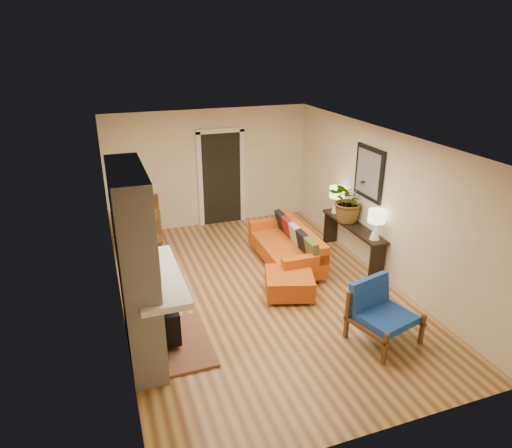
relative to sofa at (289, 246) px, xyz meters
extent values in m
plane|color=tan|center=(-0.88, -0.80, -0.34)|extent=(6.50, 6.50, 0.00)
plane|color=white|center=(-0.88, -0.80, 2.26)|extent=(6.50, 6.50, 0.00)
plane|color=#F7E7C1|center=(-0.88, 2.45, 0.96)|extent=(4.50, 0.00, 4.50)
plane|color=#F7E7C1|center=(-0.88, -4.05, 0.96)|extent=(4.50, 0.00, 4.50)
plane|color=#F7E7C1|center=(-3.13, -0.80, 0.96)|extent=(0.00, 6.50, 6.50)
plane|color=#F7E7C1|center=(1.37, -0.80, 0.96)|extent=(0.00, 6.50, 6.50)
cube|color=black|center=(-0.63, 2.42, 0.71)|extent=(0.88, 0.06, 2.10)
cube|color=white|center=(-1.12, 2.41, 0.71)|extent=(0.10, 0.08, 2.18)
cube|color=white|center=(-0.14, 2.41, 0.71)|extent=(0.10, 0.08, 2.18)
cube|color=white|center=(-0.63, 2.41, 1.79)|extent=(1.08, 0.08, 0.10)
cube|color=black|center=(1.34, -0.40, 1.41)|extent=(0.04, 0.85, 0.95)
cube|color=slate|center=(1.31, -0.40, 1.41)|extent=(0.01, 0.70, 0.80)
cube|color=black|center=(-3.09, -0.45, 1.08)|extent=(0.06, 0.95, 0.02)
cube|color=black|center=(-3.09, -0.45, 1.38)|extent=(0.06, 0.95, 0.02)
cube|color=white|center=(-2.92, -1.80, 1.52)|extent=(0.42, 1.50, 1.48)
cube|color=white|center=(-2.92, -1.80, 0.22)|extent=(0.42, 1.50, 1.12)
cube|color=white|center=(-2.67, -1.80, 0.78)|extent=(0.60, 1.68, 0.08)
cube|color=black|center=(-2.71, -1.80, 0.11)|extent=(0.03, 0.72, 0.78)
cube|color=brown|center=(-2.41, -1.80, -0.32)|extent=(0.75, 1.30, 0.04)
cube|color=black|center=(-2.59, -1.80, 0.00)|extent=(0.30, 0.36, 0.48)
cylinder|color=black|center=(-2.59, -1.80, 0.44)|extent=(0.10, 0.10, 0.40)
cube|color=gold|center=(-2.70, -1.80, 1.41)|extent=(0.04, 0.95, 0.95)
cube|color=silver|center=(-2.68, -1.80, 1.41)|extent=(0.01, 0.82, 0.82)
cylinder|color=silver|center=(-0.41, -0.86, -0.29)|extent=(0.04, 0.04, 0.09)
cylinder|color=silver|center=(0.24, -0.87, -0.29)|extent=(0.04, 0.04, 0.09)
cylinder|color=silver|center=(-0.39, 0.87, -0.29)|extent=(0.04, 0.04, 0.09)
cylinder|color=silver|center=(0.26, 0.86, -0.29)|extent=(0.04, 0.04, 0.09)
cube|color=orange|center=(-0.08, 0.00, -0.11)|extent=(0.86, 1.96, 0.28)
cube|color=orange|center=(0.25, 0.00, 0.20)|extent=(0.21, 1.95, 0.33)
cube|color=orange|center=(-0.09, -0.89, 0.13)|extent=(0.84, 0.18, 0.19)
cube|color=orange|center=(-0.06, 0.89, 0.13)|extent=(0.84, 0.18, 0.19)
cube|color=#505826|center=(0.11, -0.74, 0.24)|extent=(0.19, 0.37, 0.39)
cube|color=black|center=(0.11, -0.37, 0.24)|extent=(0.19, 0.37, 0.39)
cube|color=#B0AFAA|center=(0.12, 0.00, 0.24)|extent=(0.19, 0.37, 0.39)
cube|color=maroon|center=(0.12, 0.33, 0.24)|extent=(0.19, 0.37, 0.39)
cube|color=black|center=(0.13, 0.70, 0.24)|extent=(0.19, 0.37, 0.39)
cylinder|color=silver|center=(-0.86, -1.29, -0.31)|extent=(0.05, 0.05, 0.06)
cylinder|color=silver|center=(-0.27, -1.49, -0.31)|extent=(0.05, 0.05, 0.06)
cylinder|color=silver|center=(-0.67, -0.70, -0.31)|extent=(0.05, 0.05, 0.06)
cylinder|color=silver|center=(-0.07, -0.89, -0.31)|extent=(0.05, 0.05, 0.06)
cube|color=orange|center=(-0.47, -1.09, -0.11)|extent=(0.97, 0.97, 0.33)
cube|color=brown|center=(-0.08, -2.77, -0.02)|extent=(0.25, 0.78, 0.05)
cube|color=brown|center=(0.01, -3.11, -0.10)|extent=(0.06, 0.06, 0.47)
cube|color=brown|center=(-0.17, -2.43, 0.03)|extent=(0.06, 0.06, 0.74)
cube|color=brown|center=(0.66, -2.58, -0.02)|extent=(0.25, 0.78, 0.05)
cube|color=brown|center=(0.75, -2.92, -0.10)|extent=(0.06, 0.06, 0.47)
cube|color=brown|center=(0.57, -2.24, 0.03)|extent=(0.06, 0.06, 0.74)
cube|color=#1D51AE|center=(0.29, -2.68, 0.04)|extent=(0.84, 0.81, 0.11)
cube|color=#1D51AE|center=(0.21, -2.37, 0.30)|extent=(0.72, 0.35, 0.44)
cube|color=brown|center=(-2.53, 1.61, 0.43)|extent=(0.83, 1.11, 0.04)
cylinder|color=brown|center=(-2.87, 1.20, 0.04)|extent=(0.05, 0.05, 0.75)
cylinder|color=brown|center=(-2.29, 1.14, 0.04)|extent=(0.05, 0.05, 0.75)
cylinder|color=brown|center=(-2.77, 2.09, 0.04)|extent=(0.05, 0.05, 0.75)
cylinder|color=brown|center=(-2.19, 2.03, 0.04)|extent=(0.05, 0.05, 0.75)
cube|color=brown|center=(-2.45, 0.92, 0.13)|extent=(0.48, 0.48, 0.04)
cube|color=brown|center=(-2.42, 1.13, 0.39)|extent=(0.44, 0.09, 0.48)
cylinder|color=brown|center=(-2.64, 0.76, -0.11)|extent=(0.04, 0.04, 0.46)
cylinder|color=brown|center=(-2.29, 0.73, -0.11)|extent=(0.04, 0.04, 0.46)
cylinder|color=brown|center=(-2.60, 1.12, -0.11)|extent=(0.04, 0.04, 0.46)
cylinder|color=brown|center=(-2.25, 1.08, -0.11)|extent=(0.04, 0.04, 0.46)
cube|color=brown|center=(-2.30, 2.27, 0.13)|extent=(0.48, 0.48, 0.04)
cube|color=brown|center=(-2.33, 2.06, 0.39)|extent=(0.44, 0.09, 0.48)
cylinder|color=brown|center=(-2.50, 2.11, -0.11)|extent=(0.04, 0.04, 0.46)
cylinder|color=brown|center=(-2.15, 2.08, -0.11)|extent=(0.04, 0.04, 0.46)
cylinder|color=brown|center=(-2.46, 2.46, -0.11)|extent=(0.04, 0.04, 0.46)
cylinder|color=brown|center=(-2.11, 2.43, -0.11)|extent=(0.04, 0.04, 0.46)
cube|color=black|center=(1.19, -0.28, 0.36)|extent=(0.34, 1.85, 0.05)
cube|color=black|center=(1.19, -1.13, 0.00)|extent=(0.30, 0.04, 0.68)
cube|color=black|center=(1.19, 0.57, 0.00)|extent=(0.30, 0.04, 0.68)
cone|color=white|center=(1.19, -0.98, 0.54)|extent=(0.18, 0.18, 0.30)
cylinder|color=white|center=(1.19, -0.98, 0.72)|extent=(0.03, 0.03, 0.06)
cylinder|color=#FFEABF|center=(1.19, -0.98, 0.82)|extent=(0.30, 0.30, 0.22)
cone|color=white|center=(1.19, 0.41, 0.54)|extent=(0.18, 0.18, 0.30)
cylinder|color=white|center=(1.19, 0.41, 0.72)|extent=(0.03, 0.03, 0.06)
cylinder|color=#FFEABF|center=(1.19, 0.41, 0.82)|extent=(0.30, 0.30, 0.22)
imported|color=#1E5919|center=(1.18, -0.06, 0.82)|extent=(1.00, 0.95, 0.87)
camera|label=1|loc=(-3.22, -7.13, 3.67)|focal=32.00mm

